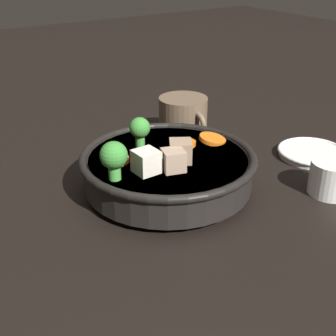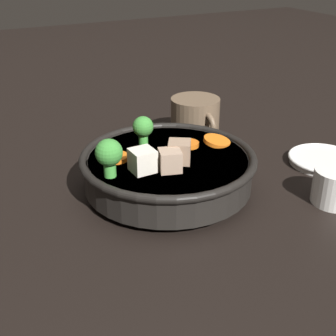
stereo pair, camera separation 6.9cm
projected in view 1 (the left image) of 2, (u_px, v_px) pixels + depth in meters
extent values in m
plane|color=black|center=(168.00, 190.00, 0.71)|extent=(3.00, 3.00, 0.00)
cylinder|color=black|center=(168.00, 187.00, 0.70)|extent=(0.14, 0.14, 0.01)
cylinder|color=black|center=(168.00, 171.00, 0.69)|extent=(0.25, 0.25, 0.04)
torus|color=black|center=(168.00, 157.00, 0.68)|extent=(0.26, 0.26, 0.01)
cylinder|color=brown|center=(168.00, 165.00, 0.69)|extent=(0.23, 0.23, 0.02)
cylinder|color=orange|center=(164.00, 156.00, 0.68)|extent=(0.04, 0.04, 0.01)
cylinder|color=orange|center=(212.00, 139.00, 0.73)|extent=(0.06, 0.06, 0.01)
cylinder|color=orange|center=(185.00, 143.00, 0.72)|extent=(0.05, 0.05, 0.01)
cylinder|color=orange|center=(115.00, 160.00, 0.67)|extent=(0.05, 0.05, 0.01)
cylinder|color=green|center=(140.00, 140.00, 0.71)|extent=(0.01, 0.01, 0.02)
sphere|color=#388433|center=(140.00, 128.00, 0.70)|extent=(0.03, 0.03, 0.03)
cylinder|color=green|center=(115.00, 172.00, 0.62)|extent=(0.02, 0.02, 0.02)
sphere|color=#388433|center=(114.00, 155.00, 0.61)|extent=(0.04, 0.04, 0.04)
cube|color=silver|center=(146.00, 162.00, 0.63)|extent=(0.03, 0.03, 0.03)
cube|color=tan|center=(173.00, 160.00, 0.64)|extent=(0.04, 0.04, 0.03)
cube|color=#9E7F66|center=(181.00, 151.00, 0.66)|extent=(0.04, 0.04, 0.03)
cylinder|color=white|center=(312.00, 154.00, 0.81)|extent=(0.11, 0.11, 0.01)
torus|color=white|center=(312.00, 151.00, 0.81)|extent=(0.12, 0.12, 0.01)
cylinder|color=white|center=(332.00, 178.00, 0.69)|extent=(0.07, 0.07, 0.05)
cylinder|color=brown|center=(333.00, 168.00, 0.68)|extent=(0.06, 0.06, 0.00)
cylinder|color=brown|center=(183.00, 119.00, 0.87)|extent=(0.09, 0.09, 0.08)
torus|color=brown|center=(198.00, 124.00, 0.83)|extent=(0.05, 0.01, 0.05)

